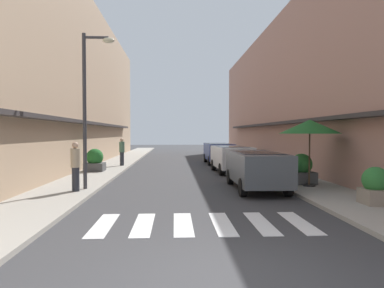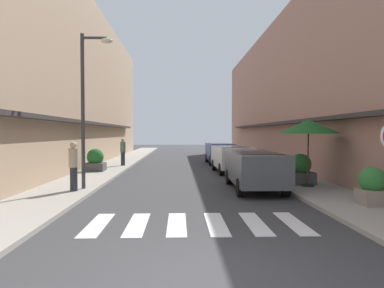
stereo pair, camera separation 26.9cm
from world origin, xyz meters
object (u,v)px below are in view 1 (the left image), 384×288
Objects in this scene: street_lamp at (89,95)px; pedestrian_walking_far at (122,151)px; planter_midblock at (301,170)px; planter_far at (95,161)px; cafe_umbrella at (310,127)px; planter_corner at (375,186)px; pedestrian_walking_near at (76,165)px; parked_car_mid at (231,156)px; parked_car_far at (219,151)px; parked_car_near at (256,166)px.

street_lamp is 9.69m from pedestrian_walking_far.
planter_midblock is 1.00× the size of planter_far.
cafe_umbrella is 11.45m from planter_far.
pedestrian_walking_near reaches higher than planter_corner.
parked_car_mid is at bearing 50.35° from pedestrian_walking_far.
pedestrian_walking_near is at bearing -123.93° from street_lamp.
planter_midblock is (-0.03, 0.75, -1.76)m from cafe_umbrella.
parked_car_mid is at bearing -0.82° from planter_far.
planter_corner is at bearing -81.86° from planter_midblock.
street_lamp is 2.21× the size of cafe_umbrella.
planter_midblock is at bearing 33.12° from pedestrian_walking_far.
street_lamp is 3.27× the size of pedestrian_walking_far.
parked_car_far is at bearing 96.76° from pedestrian_walking_far.
planter_corner is 4.32m from planter_midblock.
parked_car_mid is (0.00, 5.87, -0.00)m from parked_car_near.
parked_car_far is 15.20m from planter_corner.
pedestrian_walking_far is at bearing 91.31° from street_lamp.
parked_car_near is 1.71× the size of cafe_umbrella.
parked_car_near is 2.53× the size of pedestrian_walking_far.
pedestrian_walking_near is (-6.70, -6.57, 0.13)m from parked_car_mid.
pedestrian_walking_far is at bearing 135.84° from planter_midblock.
pedestrian_walking_near reaches higher than planter_midblock.
street_lamp reaches higher than planter_midblock.
planter_far reaches higher than planter_corner.
planter_midblock is at bearing -78.98° from parked_car_far.
parked_car_far is 4.07× the size of planter_corner.
pedestrian_walking_far is at bearing 125.42° from parked_car_near.
parked_car_near is 11.29m from pedestrian_walking_far.
cafe_umbrella is 2.11× the size of planter_midblock.
cafe_umbrella is 2.12× the size of planter_far.
street_lamp is at bearing 77.94° from pedestrian_walking_near.
pedestrian_walking_near is at bearing -174.05° from parked_car_near.
parked_car_near and parked_car_far have the same top height.
parked_car_far is 6.94m from pedestrian_walking_far.
parked_car_near is 6.88m from street_lamp.
parked_car_near is at bearing 1.30° from street_lamp.
parked_car_far is (-0.00, 5.64, 0.00)m from parked_car_mid.
street_lamp reaches higher than planter_far.
planter_corner is at bearing -79.80° from parked_car_far.
pedestrian_walking_near is at bearing -118.76° from parked_car_far.
cafe_umbrella reaches higher than planter_midblock.
planter_midblock is 8.92m from pedestrian_walking_near.
street_lamp reaches higher than pedestrian_walking_near.
parked_car_far is at bearing 90.00° from parked_car_mid.
cafe_umbrella reaches higher than parked_car_mid.
street_lamp reaches higher than parked_car_far.
planter_far is at bearing 179.18° from parked_car_mid.
parked_car_mid is 6.36m from cafe_umbrella.
pedestrian_walking_far reaches higher than planter_far.
pedestrian_walking_far is (-8.65, 9.13, -1.39)m from cafe_umbrella.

